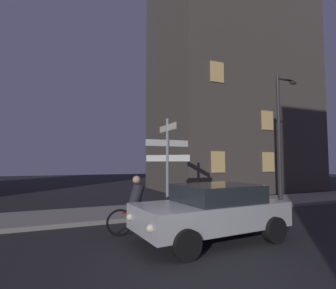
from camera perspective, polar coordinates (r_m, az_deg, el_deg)
name	(u,v)px	position (r m, az deg, el deg)	size (l,w,h in m)	color
ground_plane	(219,289)	(4.78, 10.91, -28.33)	(80.00, 80.00, 0.00)	#232326
sidewalk_kerb	(122,213)	(10.49, -9.83, -14.31)	(40.00, 2.72, 0.14)	gray
signpost	(167,156)	(9.86, -0.11, -2.51)	(1.72, 1.52, 3.49)	gray
street_lamp	(281,127)	(13.97, 23.27, 3.54)	(1.33, 0.28, 6.09)	#2D2D30
car_side_parked	(212,210)	(7.08, 9.45, -13.76)	(4.06, 2.27, 1.41)	#B7B7BC
cyclist	(138,207)	(7.54, -6.48, -13.28)	(1.82, 0.37, 1.61)	black
building_right_block	(230,67)	(21.62, 13.29, 16.02)	(11.10, 7.39, 18.59)	#4C443D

